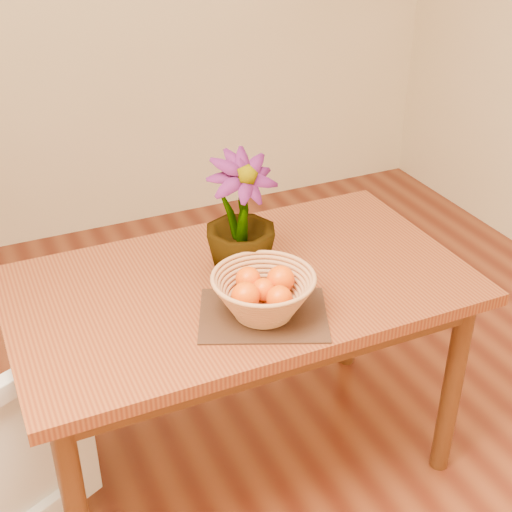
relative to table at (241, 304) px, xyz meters
name	(u,v)px	position (x,y,z in m)	size (l,w,h in m)	color
table	(241,304)	(0.00, 0.00, 0.00)	(1.40, 0.80, 0.75)	brown
placemat	(263,315)	(-0.01, -0.20, 0.09)	(0.36, 0.27, 0.01)	#3E2216
wicker_basket	(263,297)	(-0.01, -0.20, 0.15)	(0.29, 0.29, 0.12)	tan
orange_pile	(263,288)	(-0.01, -0.20, 0.18)	(0.20, 0.20, 0.08)	#E84503
potted_plant	(240,218)	(0.02, 0.04, 0.28)	(0.22, 0.22, 0.39)	#1B3F12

